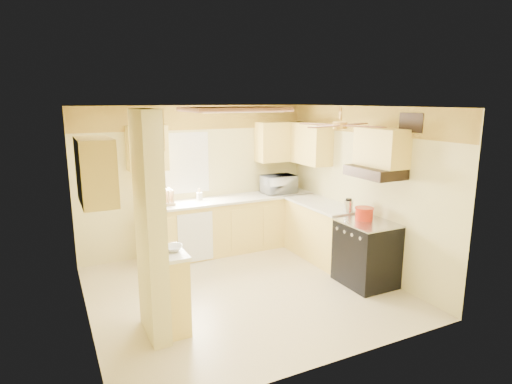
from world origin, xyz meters
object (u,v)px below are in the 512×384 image
microwave (279,184)px  bowl (172,248)px  kettle (348,206)px  stove (366,253)px  dutch_oven (364,213)px

microwave → bowl: 3.34m
bowl → kettle: 2.86m
stove → dutch_oven: dutch_oven is taller
microwave → dutch_oven: (0.26, -2.02, -0.09)m
stove → bowl: bowl is taller
microwave → kettle: (0.26, -1.66, -0.06)m
stove → kettle: (0.03, 0.48, 0.58)m
kettle → microwave: bearing=98.8°
stove → dutch_oven: 0.56m
stove → kettle: bearing=86.2°
bowl → dutch_oven: (2.82, 0.11, 0.04)m
bowl → dutch_oven: 2.82m
microwave → kettle: 1.68m
stove → kettle: size_ratio=4.37×
stove → microwave: 2.25m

